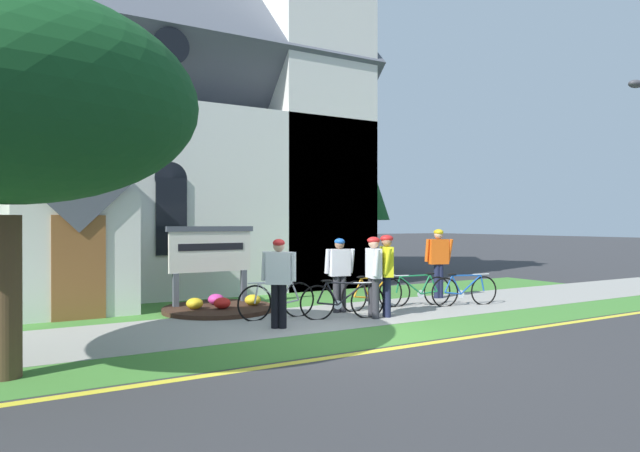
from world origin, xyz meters
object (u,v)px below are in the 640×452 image
object	(u,v)px
cyclist_in_green_jersey	(279,276)
cyclist_in_white_jersey	(374,271)
bicycle_silver	(342,301)
cyclist_in_red_jersey	(387,269)
bicycle_orange	(372,294)
bicycle_yellow	(417,291)
church_sign	(211,253)
roadside_conifer	(349,159)
bicycle_green	(277,300)
cyclist_in_orange_jersey	(340,270)
verge_sapling	(5,102)
cyclist_in_yellow_jersey	(439,257)
bicycle_blue	(464,290)

from	to	relation	value
cyclist_in_green_jersey	cyclist_in_white_jersey	bearing A→B (deg)	0.79
bicycle_silver	cyclist_in_red_jersey	xyz separation A→B (m)	(0.91, -0.27, 0.63)
bicycle_orange	bicycle_yellow	bearing A→B (deg)	-3.34
bicycle_orange	cyclist_in_green_jersey	distance (m)	2.95
church_sign	cyclist_in_red_jersey	size ratio (longest dim) A/B	1.22
church_sign	roadside_conifer	distance (m)	11.53
bicycle_silver	bicycle_orange	xyz separation A→B (m)	(1.21, 0.64, -0.01)
bicycle_silver	cyclist_in_red_jersey	bearing A→B (deg)	-16.43
church_sign	cyclist_in_white_jersey	size ratio (longest dim) A/B	1.25
roadside_conifer	bicycle_green	bearing A→B (deg)	-130.14
bicycle_green	bicycle_silver	size ratio (longest dim) A/B	1.01
bicycle_orange	cyclist_in_white_jersey	xyz separation A→B (m)	(-0.59, -0.87, 0.61)
bicycle_silver	cyclist_in_orange_jersey	xyz separation A→B (m)	(0.36, 0.68, 0.56)
church_sign	cyclist_in_green_jersey	xyz separation A→B (m)	(0.29, -2.98, -0.30)
bicycle_green	verge_sapling	distance (m)	6.03
cyclist_in_red_jersey	cyclist_in_yellow_jersey	size ratio (longest dim) A/B	0.95
cyclist_in_red_jersey	roadside_conifer	distance (m)	12.14
cyclist_in_orange_jersey	roadside_conifer	bearing A→B (deg)	55.74
bicycle_silver	cyclist_in_white_jersey	bearing A→B (deg)	-20.55
cyclist_in_red_jersey	bicycle_silver	bearing A→B (deg)	163.57
bicycle_blue	cyclist_in_green_jersey	distance (m)	5.01
cyclist_in_green_jersey	church_sign	bearing A→B (deg)	95.52
cyclist_in_green_jersey	bicycle_yellow	bearing A→B (deg)	11.72
cyclist_in_white_jersey	cyclist_in_yellow_jersey	xyz separation A→B (m)	(3.15, 1.53, 0.09)
church_sign	bicycle_blue	size ratio (longest dim) A/B	1.21
bicycle_yellow	roadside_conifer	world-z (taller)	roadside_conifer
bicycle_silver	cyclist_in_yellow_jersey	world-z (taller)	cyclist_in_yellow_jersey
cyclist_in_yellow_jersey	bicycle_silver	bearing A→B (deg)	-160.92
bicycle_orange	cyclist_in_green_jersey	xyz separation A→B (m)	(-2.75, -0.90, 0.60)
bicycle_silver	roadside_conifer	distance (m)	12.58
cyclist_in_white_jersey	cyclist_in_yellow_jersey	size ratio (longest dim) A/B	0.93
cyclist_in_orange_jersey	verge_sapling	xyz separation A→B (m)	(-6.23, -2.10, 2.51)
cyclist_in_red_jersey	cyclist_in_white_jersey	bearing A→B (deg)	172.42
church_sign	bicycle_green	size ratio (longest dim) A/B	1.20
church_sign	bicycle_orange	size ratio (longest dim) A/B	1.20
bicycle_silver	bicycle_green	bearing A→B (deg)	148.89
verge_sapling	cyclist_in_orange_jersey	bearing A→B (deg)	18.58
bicycle_silver	cyclist_in_green_jersey	world-z (taller)	cyclist_in_green_jersey
bicycle_silver	church_sign	bearing A→B (deg)	123.96
bicycle_orange	cyclist_in_yellow_jersey	xyz separation A→B (m)	(2.56, 0.66, 0.70)
bicycle_yellow	cyclist_in_orange_jersey	xyz separation A→B (m)	(-2.07, 0.11, 0.57)
roadside_conifer	church_sign	bearing A→B (deg)	-139.83
cyclist_in_white_jersey	cyclist_in_orange_jersey	xyz separation A→B (m)	(-0.25, 0.91, -0.04)
bicycle_yellow	verge_sapling	size ratio (longest dim) A/B	0.36
bicycle_green	cyclist_in_white_jersey	size ratio (longest dim) A/B	1.04
bicycle_green	cyclist_in_orange_jersey	xyz separation A→B (m)	(1.49, 0.00, 0.55)
bicycle_blue	cyclist_in_red_jersey	distance (m)	2.60
bicycle_green	verge_sapling	size ratio (longest dim) A/B	0.36
bicycle_green	cyclist_in_green_jersey	xyz separation A→B (m)	(-0.42, -0.94, 0.58)
church_sign	roadside_conifer	world-z (taller)	roadside_conifer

